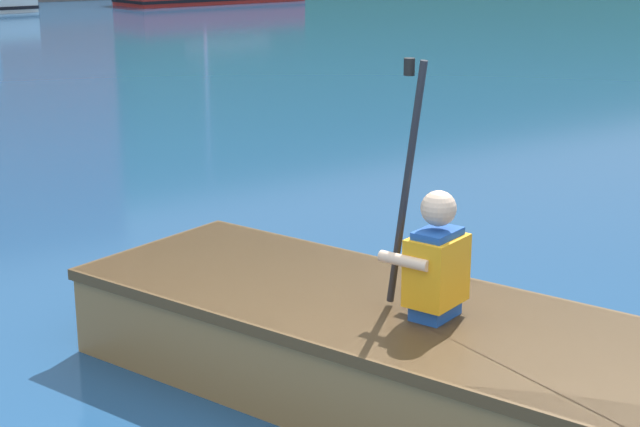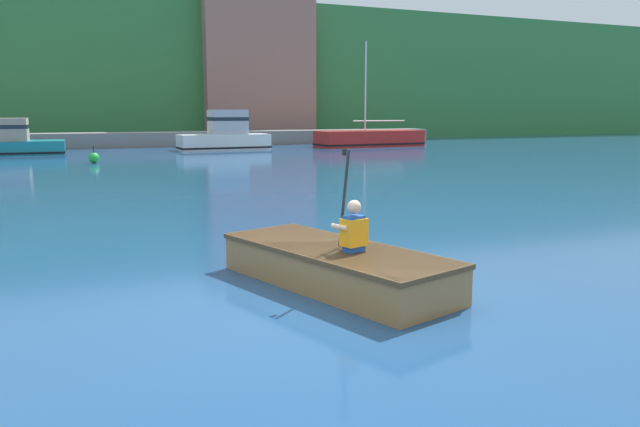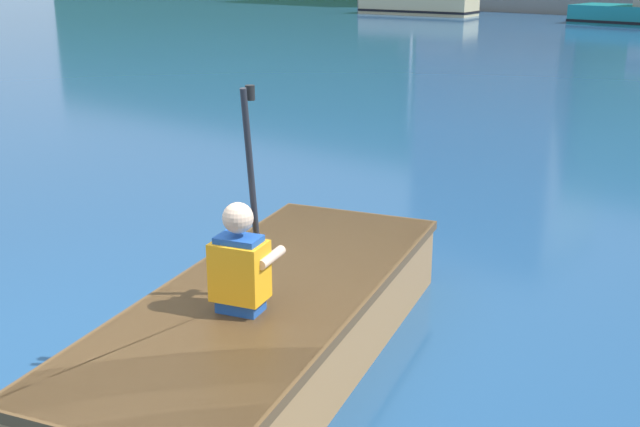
% 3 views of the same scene
% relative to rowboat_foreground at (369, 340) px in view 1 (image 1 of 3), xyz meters
% --- Properties ---
extents(rowboat_foreground, '(2.13, 3.53, 0.49)m').
position_rel_rowboat_foreground_xyz_m(rowboat_foreground, '(0.00, 0.00, 0.00)').
color(rowboat_foreground, '#A3703D').
rests_on(rowboat_foreground, ground).
extents(person_paddler, '(0.42, 0.41, 1.23)m').
position_rel_rowboat_foreground_xyz_m(person_paddler, '(0.11, -0.35, 0.50)').
color(person_paddler, '#1E4CA5').
rests_on(person_paddler, rowboat_foreground).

